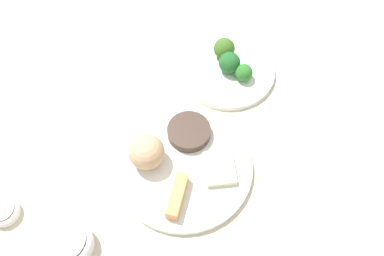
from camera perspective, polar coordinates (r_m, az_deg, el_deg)
name	(u,v)px	position (r m, az deg, el deg)	size (l,w,h in m)	color
tabletop	(156,173)	(0.94, -4.84, -5.99)	(2.20, 2.20, 0.02)	beige
main_plate	(183,167)	(0.92, -1.25, -5.20)	(0.30, 0.30, 0.02)	white
rice_scoop	(146,152)	(0.89, -6.21, -3.22)	(0.08, 0.08, 0.08)	tan
spring_roll	(176,196)	(0.87, -2.10, -9.07)	(0.09, 0.02, 0.03)	#DD9352
crab_rangoon_wonton	(219,168)	(0.90, 3.59, -5.41)	(0.08, 0.06, 0.02)	beige
stir_fry_heap	(188,132)	(0.94, -0.52, -0.51)	(0.10, 0.10, 0.02)	#443228
broccoli_plate	(227,70)	(1.07, 4.65, 7.69)	(0.23, 0.23, 0.01)	white
broccoli_floret_0	(229,63)	(1.04, 4.94, 8.68)	(0.05, 0.05, 0.05)	#226026
broccoli_floret_1	(243,73)	(1.03, 6.86, 7.34)	(0.04, 0.04, 0.04)	#2D7329
broccoli_floret_2	(224,49)	(1.07, 4.24, 10.53)	(0.05, 0.05, 0.05)	#3B6922
soy_sauce_bowl	(67,244)	(0.88, -16.33, -14.61)	(0.10, 0.10, 0.04)	white
soy_sauce_bowl_liquid	(64,240)	(0.86, -16.69, -14.18)	(0.08, 0.08, 0.00)	black
sauce_ramekin_sweet_and_sour	(3,212)	(0.96, -23.96, -10.17)	(0.06, 0.06, 0.02)	white
sauce_ramekin_sweet_and_sour_liquid	(0,209)	(0.95, -24.24, -9.88)	(0.05, 0.05, 0.00)	red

